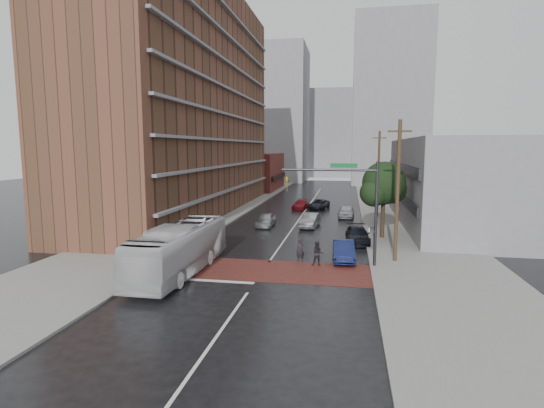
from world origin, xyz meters
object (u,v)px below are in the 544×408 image
(car_travel_b, at_px, (310,220))
(car_parked_near, at_px, (344,251))
(pedestrian_a, at_px, (300,250))
(car_travel_c, at_px, (301,205))
(pedestrian_b, at_px, (318,254))
(car_travel_a, at_px, (266,220))
(car_parked_far, at_px, (346,211))
(car_parked_mid, at_px, (357,235))
(suv_travel, at_px, (319,204))
(transit_bus, at_px, (180,249))

(car_travel_b, height_order, car_parked_near, car_travel_b)
(pedestrian_a, height_order, car_travel_c, pedestrian_a)
(pedestrian_b, relative_size, car_travel_a, 0.41)
(car_parked_near, xyz_separation_m, car_parked_far, (0.07, 19.38, 0.04))
(car_parked_near, bearing_deg, car_parked_far, 86.19)
(car_travel_b, bearing_deg, pedestrian_b, -76.14)
(car_parked_mid, bearing_deg, car_travel_a, 142.51)
(pedestrian_a, height_order, car_travel_a, pedestrian_a)
(pedestrian_b, relative_size, car_parked_mid, 0.36)
(pedestrian_b, height_order, car_travel_c, pedestrian_b)
(pedestrian_a, xyz_separation_m, suv_travel, (-0.52, 26.84, -0.21))
(car_parked_near, distance_m, car_parked_mid, 6.10)
(pedestrian_a, relative_size, car_parked_mid, 0.36)
(transit_bus, relative_size, pedestrian_a, 6.81)
(transit_bus, height_order, car_parked_mid, transit_bus)
(transit_bus, xyz_separation_m, pedestrian_b, (8.67, 3.20, -0.74))
(transit_bus, distance_m, car_travel_c, 30.57)
(car_travel_b, distance_m, car_parked_near, 12.87)
(transit_bus, distance_m, car_parked_far, 26.55)
(car_travel_b, xyz_separation_m, car_parked_far, (3.61, 7.00, 0.02))
(car_parked_near, xyz_separation_m, car_parked_mid, (1.10, 6.00, -0.03))
(pedestrian_a, height_order, suv_travel, pedestrian_a)
(transit_bus, distance_m, car_travel_a, 17.33)
(transit_bus, distance_m, car_travel_b, 18.71)
(car_travel_a, bearing_deg, pedestrian_a, -68.62)
(suv_travel, bearing_deg, pedestrian_b, -76.66)
(car_travel_a, xyz_separation_m, car_travel_b, (4.57, 0.22, 0.02))
(pedestrian_a, distance_m, pedestrian_b, 1.50)
(car_travel_c, xyz_separation_m, car_parked_near, (5.94, -25.22, 0.10))
(pedestrian_b, xyz_separation_m, car_travel_b, (-1.79, 14.18, -0.13))
(pedestrian_a, xyz_separation_m, car_travel_c, (-2.92, 26.22, -0.24))
(car_travel_b, relative_size, suv_travel, 0.95)
(pedestrian_b, distance_m, car_parked_near, 2.51)
(transit_bus, relative_size, car_parked_mid, 2.45)
(transit_bus, distance_m, suv_travel, 31.61)
(car_travel_a, bearing_deg, car_parked_mid, -33.53)
(pedestrian_b, height_order, suv_travel, pedestrian_b)
(pedestrian_b, distance_m, car_travel_b, 14.29)
(pedestrian_a, distance_m, car_parked_near, 3.18)
(car_parked_near, relative_size, car_parked_mid, 0.92)
(suv_travel, bearing_deg, car_parked_mid, -67.22)
(car_travel_b, bearing_deg, car_parked_mid, -47.34)
(pedestrian_b, height_order, car_parked_mid, pedestrian_b)
(car_travel_c, xyz_separation_m, car_parked_far, (6.01, -5.84, 0.14))
(pedestrian_b, distance_m, car_parked_far, 21.26)
(pedestrian_a, relative_size, pedestrian_b, 0.99)
(car_travel_c, bearing_deg, car_parked_mid, -62.19)
(suv_travel, bearing_deg, car_parked_far, -51.15)
(car_travel_c, height_order, car_parked_far, car_parked_far)
(car_travel_b, relative_size, car_travel_c, 1.04)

